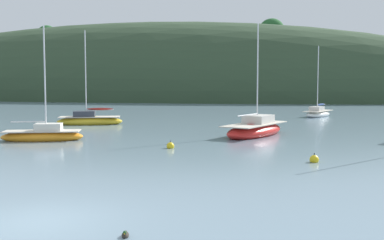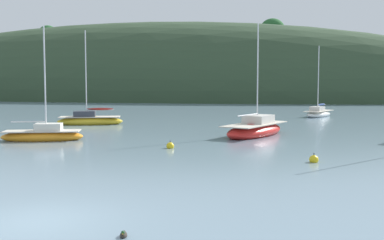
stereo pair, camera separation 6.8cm
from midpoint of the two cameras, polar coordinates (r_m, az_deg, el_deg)
name	(u,v)px [view 1 (the left image)]	position (r m, az deg, el deg)	size (l,w,h in m)	color
ground_plane	(37,221)	(14.23, -17.90, -11.26)	(400.00, 400.00, 0.00)	slate
far_shoreline_hill	(141,99)	(102.22, -6.02, 2.49)	(150.00, 36.00, 32.90)	#2D422B
sailboat_white_near	(43,135)	(32.74, -17.17, -1.72)	(5.49, 3.35, 7.52)	orange
sailboat_yellow_far	(318,113)	(53.81, 14.54, 0.76)	(3.65, 5.44, 7.70)	white
sailboat_red_portside	(255,130)	(34.35, 7.37, -1.12)	(4.70, 7.38, 8.06)	red
sailboat_grey_yawl	(89,120)	(43.67, -12.01, -0.02)	(6.03, 3.68, 8.41)	gold
mooring_buoy_inner	(314,160)	(23.70, 14.08, -4.53)	(0.44, 0.44, 0.54)	yellow
mooring_buoy_outer	(170,146)	(27.72, -2.62, -3.08)	(0.44, 0.44, 0.54)	yellow
duck_straggler	(125,235)	(12.39, -8.00, -13.21)	(0.26, 0.42, 0.24)	#2D2823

